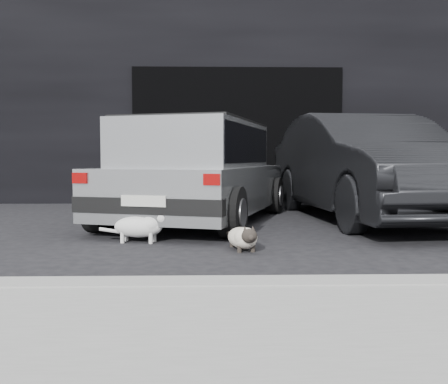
{
  "coord_description": "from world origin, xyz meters",
  "views": [
    {
      "loc": [
        0.49,
        -5.62,
        0.87
      ],
      "look_at": [
        0.63,
        -0.47,
        0.52
      ],
      "focal_mm": 40.0,
      "sensor_mm": 36.0,
      "label": 1
    }
  ],
  "objects_px": {
    "silver_hatchback": "(198,167)",
    "second_car": "(365,167)",
    "cat_white": "(142,226)",
    "cat_siamese": "(243,238)"
  },
  "relations": [
    {
      "from": "silver_hatchback",
      "to": "second_car",
      "type": "relative_size",
      "value": 0.88
    },
    {
      "from": "silver_hatchback",
      "to": "second_car",
      "type": "xyz_separation_m",
      "value": [
        2.36,
        0.24,
        0.01
      ]
    },
    {
      "from": "silver_hatchback",
      "to": "second_car",
      "type": "height_order",
      "value": "second_car"
    },
    {
      "from": "second_car",
      "to": "cat_siamese",
      "type": "distance_m",
      "value": 3.07
    },
    {
      "from": "silver_hatchback",
      "to": "cat_siamese",
      "type": "bearing_deg",
      "value": -60.12
    },
    {
      "from": "second_car",
      "to": "cat_white",
      "type": "relative_size",
      "value": 6.03
    },
    {
      "from": "silver_hatchback",
      "to": "second_car",
      "type": "bearing_deg",
      "value": 22.88
    },
    {
      "from": "silver_hatchback",
      "to": "cat_white",
      "type": "distance_m",
      "value": 1.82
    },
    {
      "from": "silver_hatchback",
      "to": "cat_white",
      "type": "bearing_deg",
      "value": -91.38
    },
    {
      "from": "cat_siamese",
      "to": "cat_white",
      "type": "distance_m",
      "value": 1.13
    }
  ]
}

